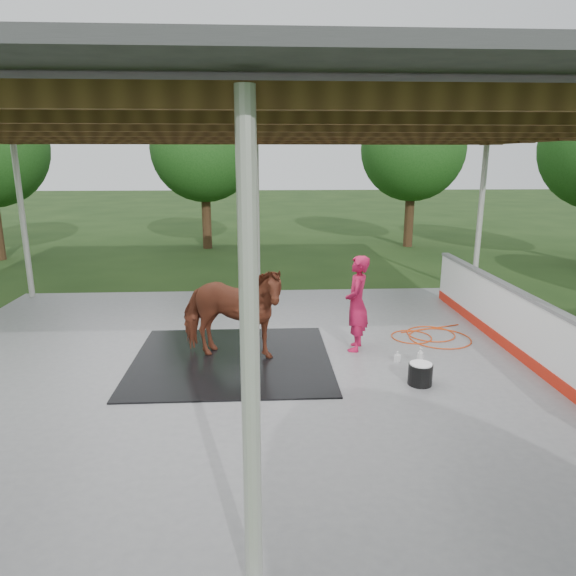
{
  "coord_description": "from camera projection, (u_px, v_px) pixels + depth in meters",
  "views": [
    {
      "loc": [
        0.09,
        -8.15,
        3.44
      ],
      "look_at": [
        0.55,
        0.39,
        1.28
      ],
      "focal_mm": 32.0,
      "sensor_mm": 36.0,
      "label": 1
    }
  ],
  "objects": [
    {
      "name": "ground",
      "position": [
        257.0,
        367.0,
        8.73
      ],
      "size": [
        100.0,
        100.0,
        0.0
      ],
      "primitive_type": "plane",
      "color": "#1E3814"
    },
    {
      "name": "concrete_slab",
      "position": [
        257.0,
        365.0,
        8.72
      ],
      "size": [
        12.0,
        10.0,
        0.05
      ],
      "primitive_type": "cube",
      "color": "slate",
      "rests_on": "ground"
    },
    {
      "name": "pavilion_structure",
      "position": [
        253.0,
        123.0,
        7.76
      ],
      "size": [
        12.6,
        10.6,
        4.05
      ],
      "color": "beige",
      "rests_on": "ground"
    },
    {
      "name": "dasher_board",
      "position": [
        524.0,
        329.0,
        8.83
      ],
      "size": [
        0.16,
        8.0,
        1.15
      ],
      "color": "red",
      "rests_on": "concrete_slab"
    },
    {
      "name": "tree_belt",
      "position": [
        272.0,
        137.0,
        8.69
      ],
      "size": [
        28.0,
        28.0,
        5.8
      ],
      "color": "#382314",
      "rests_on": "ground"
    },
    {
      "name": "rubber_mat",
      "position": [
        232.0,
        359.0,
        8.89
      ],
      "size": [
        3.38,
        3.17,
        0.03
      ],
      "primitive_type": "cube",
      "color": "black",
      "rests_on": "concrete_slab"
    },
    {
      "name": "horse",
      "position": [
        231.0,
        313.0,
        8.68
      ],
      "size": [
        2.16,
        1.51,
        1.66
      ],
      "primitive_type": "imported",
      "rotation": [
        0.0,
        0.0,
        1.23
      ],
      "color": "brown",
      "rests_on": "rubber_mat"
    },
    {
      "name": "handler",
      "position": [
        357.0,
        303.0,
        9.19
      ],
      "size": [
        0.57,
        0.72,
        1.74
      ],
      "primitive_type": "imported",
      "rotation": [
        0.0,
        0.0,
        -1.85
      ],
      "color": "#B5133F",
      "rests_on": "concrete_slab"
    },
    {
      "name": "wash_bucket",
      "position": [
        420.0,
        374.0,
        7.89
      ],
      "size": [
        0.37,
        0.37,
        0.34
      ],
      "color": "black",
      "rests_on": "concrete_slab"
    },
    {
      "name": "soap_bottle_a",
      "position": [
        420.0,
        356.0,
        8.64
      ],
      "size": [
        0.15,
        0.15,
        0.31
      ],
      "primitive_type": "imported",
      "rotation": [
        0.0,
        0.0,
        0.29
      ],
      "color": "silver",
      "rests_on": "concrete_slab"
    },
    {
      "name": "soap_bottle_b",
      "position": [
        397.0,
        356.0,
        8.79
      ],
      "size": [
        0.12,
        0.12,
        0.19
      ],
      "primitive_type": "imported",
      "rotation": [
        0.0,
        0.0,
        -0.75
      ],
      "color": "#338CD8",
      "rests_on": "concrete_slab"
    },
    {
      "name": "hose_coil",
      "position": [
        431.0,
        336.0,
        10.02
      ],
      "size": [
        1.6,
        1.41,
        0.02
      ],
      "color": "#BD3A0D",
      "rests_on": "concrete_slab"
    }
  ]
}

